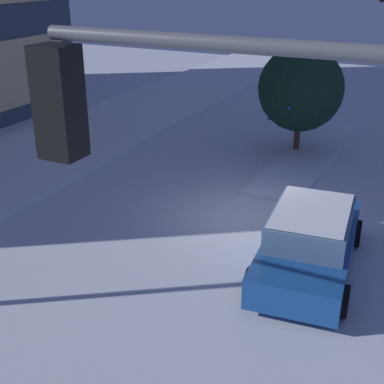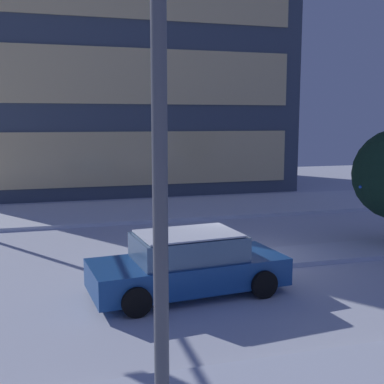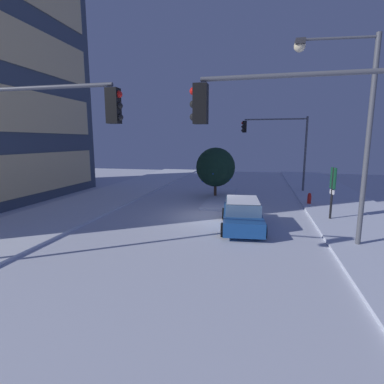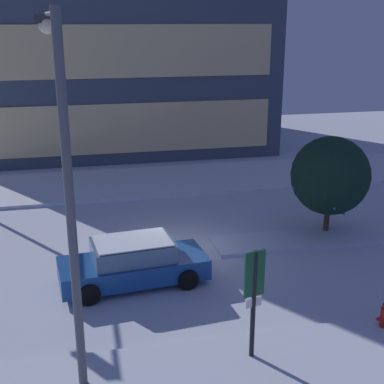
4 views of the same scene
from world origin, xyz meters
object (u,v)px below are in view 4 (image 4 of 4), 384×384
at_px(car_near, 133,263).
at_px(decorated_tree_median, 330,176).
at_px(street_lamp_arched, 63,153).
at_px(parking_info_sign, 254,292).

xyz_separation_m(car_near, decorated_tree_median, (7.89, 2.56, 1.66)).
height_order(street_lamp_arched, decorated_tree_median, street_lamp_arched).
bearing_deg(street_lamp_arched, parking_info_sign, -103.61).
bearing_deg(decorated_tree_median, parking_info_sign, -127.07).
distance_m(car_near, street_lamp_arched, 6.48).
relative_size(car_near, parking_info_sign, 1.64).
distance_m(street_lamp_arched, parking_info_sign, 5.50).
relative_size(parking_info_sign, decorated_tree_median, 0.76).
bearing_deg(parking_info_sign, decorated_tree_median, -51.97).
height_order(car_near, decorated_tree_median, decorated_tree_median).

